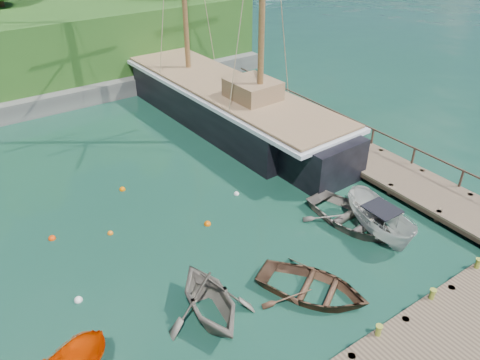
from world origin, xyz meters
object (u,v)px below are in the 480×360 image
at_px(rowboat_1, 210,316).
at_px(rowboat_2, 312,294).
at_px(cabin_boat_white, 377,233).
at_px(schooner, 222,105).
at_px(rowboat_3, 350,224).

bearing_deg(rowboat_1, rowboat_2, -11.42).
xyz_separation_m(rowboat_2, cabin_boat_white, (5.21, 1.16, 0.00)).
xyz_separation_m(rowboat_1, cabin_boat_white, (9.16, -0.22, 0.00)).
bearing_deg(cabin_boat_white, rowboat_1, -167.04).
xyz_separation_m(cabin_boat_white, schooner, (0.93, 14.96, 1.19)).
height_order(rowboat_1, cabin_boat_white, rowboat_1).
bearing_deg(schooner, cabin_boat_white, -95.98).
bearing_deg(rowboat_1, rowboat_3, 14.83).
relative_size(cabin_boat_white, schooner, 0.16).
bearing_deg(cabin_boat_white, rowboat_3, 125.06).
xyz_separation_m(rowboat_1, schooner, (10.08, 14.74, 1.19)).
relative_size(rowboat_1, cabin_boat_white, 0.87).
distance_m(rowboat_3, schooner, 13.81).
relative_size(rowboat_3, cabin_boat_white, 1.06).
distance_m(cabin_boat_white, schooner, 15.04).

